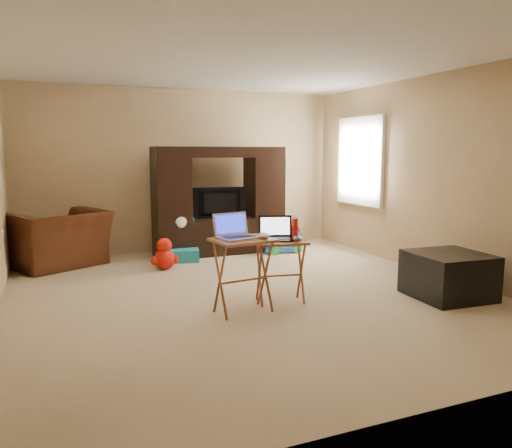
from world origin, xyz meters
name	(u,v)px	position (x,y,z in m)	size (l,w,h in m)	color
floor	(249,293)	(0.00, 0.00, 0.00)	(5.50, 5.50, 0.00)	tan
ceiling	(249,58)	(0.00, 0.00, 2.50)	(5.50, 5.50, 0.00)	silver
wall_back	(184,170)	(0.00, 2.75, 1.25)	(5.00, 5.00, 0.00)	tan
wall_front	(431,206)	(0.00, -2.75, 1.25)	(5.00, 5.00, 0.00)	tan
wall_right	(433,175)	(2.50, 0.00, 1.25)	(5.50, 5.50, 0.00)	tan
window_pane	(361,161)	(2.48, 1.55, 1.40)	(1.20, 1.20, 0.00)	white
window_frame	(360,161)	(2.46, 1.55, 1.40)	(0.06, 1.14, 1.34)	white
entertainment_center	(219,201)	(0.40, 2.20, 0.81)	(1.98, 0.49, 1.62)	black
television	(220,203)	(0.40, 2.16, 0.77)	(0.82, 0.11, 0.47)	black
recliner	(58,239)	(-1.89, 2.21, 0.38)	(1.16, 1.01, 0.75)	#46230F
child_rocker	(182,240)	(-0.25, 1.93, 0.30)	(0.45, 0.52, 0.60)	teal
plush_toy	(164,254)	(-0.61, 1.48, 0.21)	(0.38, 0.32, 0.43)	red
push_toy	(282,238)	(1.32, 1.93, 0.22)	(0.58, 0.41, 0.43)	blue
ottoman	(448,275)	(1.91, -0.95, 0.24)	(0.75, 0.75, 0.48)	black
tray_table_left	(243,276)	(-0.29, -0.57, 0.36)	(0.56, 0.45, 0.72)	#945623
tray_table_right	(280,271)	(0.18, -0.42, 0.33)	(0.50, 0.40, 0.65)	#984824
laptop_left	(239,226)	(-0.32, -0.54, 0.84)	(0.38, 0.31, 0.24)	#B2B2B7
laptop_right	(276,229)	(0.14, -0.40, 0.77)	(0.34, 0.28, 0.24)	black
mouse_left	(264,236)	(-0.10, -0.64, 0.75)	(0.09, 0.15, 0.06)	silver
mouse_right	(297,239)	(0.31, -0.54, 0.68)	(0.08, 0.13, 0.05)	#3A3A3E
water_bottle	(295,228)	(0.38, -0.34, 0.75)	(0.06, 0.06, 0.20)	#B8200B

